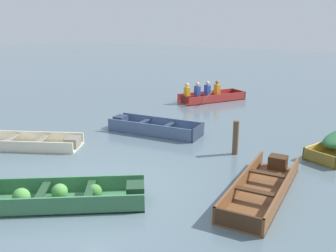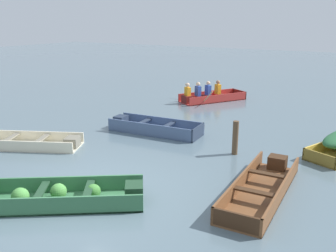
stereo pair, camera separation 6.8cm
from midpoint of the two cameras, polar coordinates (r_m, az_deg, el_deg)
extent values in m
plane|color=slate|center=(8.40, -11.82, -9.81)|extent=(80.00, 80.00, 0.00)
cube|color=#387047|center=(8.02, -15.38, -11.19)|extent=(3.15, 2.63, 0.04)
cube|color=#387047|center=(8.37, -14.86, -8.68)|extent=(2.60, 1.85, 0.38)
cube|color=#387047|center=(7.53, -16.16, -11.69)|extent=(2.60, 1.85, 0.38)
cube|color=#1E3D27|center=(7.78, -5.23, -9.97)|extent=(0.55, 0.58, 0.34)
cube|color=#1E3D27|center=(7.83, -12.09, -9.52)|extent=(0.65, 0.83, 0.04)
cube|color=#1E3D27|center=(8.02, -18.87, -9.43)|extent=(0.65, 0.83, 0.04)
sphere|color=#428438|center=(7.96, -11.37, -9.75)|extent=(0.30, 0.30, 0.30)
sphere|color=#4C9342|center=(8.09, -16.42, -9.58)|extent=(0.33, 0.33, 0.33)
sphere|color=#4C9342|center=(8.09, -21.68, -10.00)|extent=(0.35, 0.35, 0.35)
cube|color=#475B7F|center=(12.32, -2.10, -0.92)|extent=(3.13, 1.22, 0.04)
cube|color=#475B7F|center=(11.88, -3.15, -0.64)|extent=(3.05, 0.30, 0.41)
cube|color=#475B7F|center=(12.66, -1.12, 0.43)|extent=(3.05, 0.30, 0.41)
cube|color=#273246|center=(11.66, 4.42, -1.00)|extent=(0.13, 0.97, 0.41)
cube|color=#273246|center=(12.94, -7.38, 0.73)|extent=(0.39, 0.46, 0.37)
cube|color=#273246|center=(12.46, -3.97, 0.62)|extent=(0.23, 0.88, 0.04)
cube|color=#273246|center=(12.04, -0.19, 0.11)|extent=(0.23, 0.88, 0.04)
cube|color=#E5BC47|center=(11.88, 24.07, -2.27)|extent=(1.26, 2.99, 0.33)
cube|color=olive|center=(10.36, 21.90, -4.61)|extent=(0.90, 0.41, 0.33)
cube|color=beige|center=(11.75, -20.93, -2.86)|extent=(3.28, 2.28, 0.04)
cube|color=beige|center=(12.11, -20.03, -1.51)|extent=(2.87, 1.42, 0.32)
cube|color=beige|center=(11.30, -22.03, -2.95)|extent=(2.87, 1.42, 0.32)
cube|color=gray|center=(11.16, -14.53, -2.41)|extent=(0.52, 0.56, 0.29)
cube|color=gray|center=(11.48, -18.91, -1.92)|extent=(0.54, 0.89, 0.04)
cube|color=gray|center=(11.90, -23.09, -1.74)|extent=(0.54, 0.89, 0.04)
cube|color=brown|center=(8.37, 13.86, -9.88)|extent=(1.11, 3.42, 0.04)
cube|color=brown|center=(8.41, 10.97, -8.38)|extent=(0.22, 3.37, 0.36)
cube|color=brown|center=(8.22, 16.97, -9.38)|extent=(0.22, 3.37, 0.36)
cube|color=#3F2716|center=(6.87, 10.32, -14.22)|extent=(0.94, 0.10, 0.36)
cube|color=#3F2716|center=(9.66, 16.20, -5.33)|extent=(0.44, 0.38, 0.32)
cube|color=#3F2716|center=(8.72, 14.81, -7.06)|extent=(0.85, 0.20, 0.04)
cube|color=#3F2716|center=(7.82, 13.02, -9.72)|extent=(0.85, 0.20, 0.04)
cube|color=#AD2D28|center=(17.26, 6.59, 3.93)|extent=(2.45, 3.13, 0.04)
cube|color=#AD2D28|center=(16.84, 7.53, 4.15)|extent=(1.62, 2.63, 0.36)
cube|color=#AD2D28|center=(17.62, 5.71, 4.74)|extent=(1.62, 2.63, 0.36)
cube|color=maroon|center=(18.10, 10.54, 4.85)|extent=(0.90, 0.57, 0.36)
cube|color=maroon|center=(16.52, 2.74, 4.10)|extent=(0.58, 0.55, 0.33)
cube|color=maroon|center=(16.96, 5.33, 4.62)|extent=(0.87, 0.61, 0.04)
cube|color=maroon|center=(17.47, 7.86, 4.87)|extent=(0.87, 0.61, 0.04)
cube|color=orange|center=(17.32, 7.37, 5.60)|extent=(0.33, 0.30, 0.44)
sphere|color=#9E7051|center=(17.26, 7.41, 6.65)|extent=(0.18, 0.18, 0.18)
cube|color=#2D4CA5|center=(17.02, 5.89, 5.47)|extent=(0.33, 0.30, 0.44)
sphere|color=beige|center=(16.96, 5.92, 6.53)|extent=(0.18, 0.18, 0.18)
cube|color=#2D4CA5|center=(16.73, 4.37, 5.32)|extent=(0.33, 0.30, 0.44)
sphere|color=beige|center=(16.68, 4.39, 6.40)|extent=(0.18, 0.18, 0.18)
cube|color=orange|center=(16.46, 2.79, 5.17)|extent=(0.33, 0.30, 0.44)
sphere|color=beige|center=(16.40, 2.80, 6.27)|extent=(0.18, 0.18, 0.18)
cylinder|color=tan|center=(16.08, 5.90, 4.49)|extent=(0.57, 0.37, 0.55)
cylinder|color=tan|center=(17.43, 2.94, 5.45)|extent=(0.57, 0.37, 0.55)
cylinder|color=brown|center=(10.41, 10.07, -1.76)|extent=(0.16, 0.16, 0.95)
camera|label=1|loc=(0.03, -90.17, -0.05)|focal=40.00mm
camera|label=2|loc=(0.03, 89.83, 0.05)|focal=40.00mm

